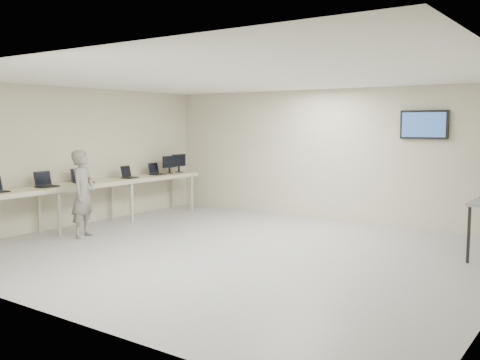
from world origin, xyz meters
The scene contains 9 objects.
room centered at (0.03, 0.06, 1.41)m, with size 8.01×7.01×2.81m.
workbench centered at (-3.59, 0.00, 0.83)m, with size 0.76×6.00×0.90m.
laptop_1 centered at (-3.62, -0.94, 0.97)m, with size 0.31×0.37×0.29m.
laptop_2 centered at (-3.66, -0.08, 0.97)m, with size 0.40×0.43×0.28m.
laptop_3 centered at (-3.59, 1.10, 0.97)m, with size 0.34×0.38×0.26m.
laptop_4 centered at (-3.64, 2.00, 0.97)m, with size 0.32×0.37×0.27m.
monitor_near centered at (-3.60, 2.42, 1.15)m, with size 0.19×0.42×0.42m.
monitor_far centered at (-3.60, 2.75, 1.17)m, with size 0.20×0.44×0.44m.
soldier centered at (-2.89, -0.67, 0.80)m, with size 0.58×0.38×1.60m, color slate.
Camera 1 is at (5.01, -6.92, 2.06)m, focal length 40.00 mm.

